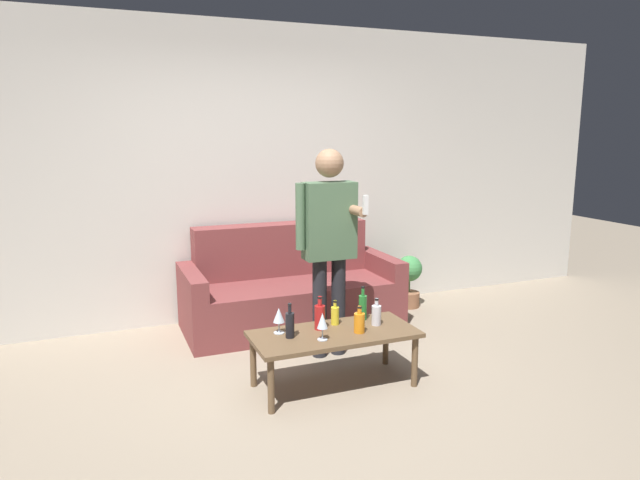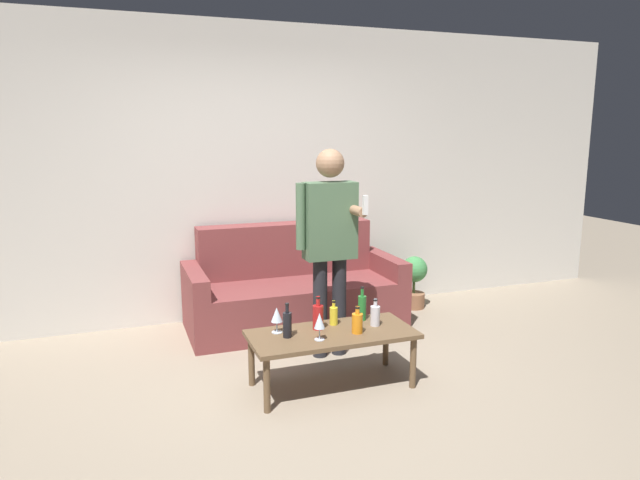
% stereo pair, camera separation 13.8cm
% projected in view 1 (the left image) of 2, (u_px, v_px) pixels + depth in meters
% --- Properties ---
extents(ground_plane, '(16.00, 16.00, 0.00)m').
position_uv_depth(ground_plane, '(328.00, 408.00, 3.64)').
color(ground_plane, gray).
extents(wall_back, '(8.00, 0.06, 2.70)m').
position_uv_depth(wall_back, '(243.00, 174.00, 5.24)').
color(wall_back, silver).
rests_on(wall_back, ground_plane).
extents(couch, '(1.91, 0.83, 0.90)m').
position_uv_depth(couch, '(290.00, 291.00, 5.16)').
color(couch, brown).
rests_on(couch, ground_plane).
extents(coffee_table, '(1.13, 0.52, 0.39)m').
position_uv_depth(coffee_table, '(334.00, 338.00, 3.89)').
color(coffee_table, brown).
rests_on(coffee_table, ground_plane).
extents(bottle_orange, '(0.07, 0.07, 0.19)m').
position_uv_depth(bottle_orange, '(376.00, 314.00, 4.01)').
color(bottle_orange, silver).
rests_on(bottle_orange, coffee_table).
extents(bottle_green, '(0.07, 0.07, 0.23)m').
position_uv_depth(bottle_green, '(320.00, 316.00, 3.92)').
color(bottle_green, '#B21E1E').
rests_on(bottle_green, coffee_table).
extents(bottle_dark, '(0.06, 0.06, 0.23)m').
position_uv_depth(bottle_dark, '(290.00, 324.00, 3.76)').
color(bottle_dark, black).
rests_on(bottle_dark, coffee_table).
extents(bottle_yellow, '(0.07, 0.07, 0.19)m').
position_uv_depth(bottle_yellow, '(359.00, 322.00, 3.86)').
color(bottle_yellow, orange).
rests_on(bottle_yellow, coffee_table).
extents(bottle_red, '(0.06, 0.06, 0.25)m').
position_uv_depth(bottle_red, '(363.00, 306.00, 4.12)').
color(bottle_red, '#23752D').
rests_on(bottle_red, coffee_table).
extents(bottle_clear, '(0.06, 0.06, 0.17)m').
position_uv_depth(bottle_clear, '(335.00, 315.00, 4.02)').
color(bottle_clear, yellow).
rests_on(bottle_clear, coffee_table).
extents(wine_glass_near, '(0.07, 0.07, 0.18)m').
position_uv_depth(wine_glass_near, '(322.00, 322.00, 3.71)').
color(wine_glass_near, silver).
rests_on(wine_glass_near, coffee_table).
extents(wine_glass_far, '(0.08, 0.08, 0.18)m').
position_uv_depth(wine_glass_far, '(279.00, 316.00, 3.84)').
color(wine_glass_far, silver).
rests_on(wine_glass_far, coffee_table).
extents(person_standing_front, '(0.47, 0.41, 1.61)m').
position_uv_depth(person_standing_front, '(329.00, 236.00, 4.32)').
color(person_standing_front, '#232328').
rests_on(person_standing_front, ground_plane).
extents(potted_plant, '(0.26, 0.26, 0.52)m').
position_uv_depth(potted_plant, '(409.00, 278.00, 5.68)').
color(potted_plant, '#936042').
rests_on(potted_plant, ground_plane).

